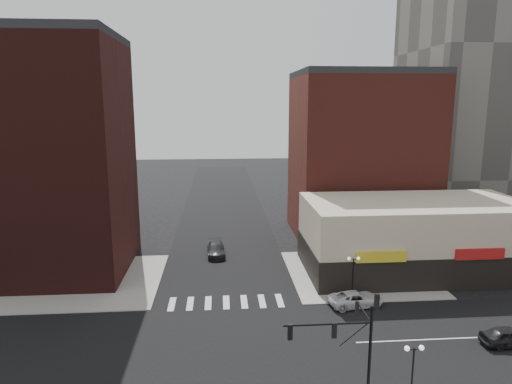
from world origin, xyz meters
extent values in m
plane|color=black|center=(0.00, 0.00, 0.00)|extent=(240.00, 240.00, 0.00)
cube|color=black|center=(0.00, 0.00, 0.01)|extent=(200.00, 14.00, 0.02)
cube|color=black|center=(0.00, 0.00, 0.01)|extent=(14.00, 200.00, 0.02)
cube|color=gray|center=(-14.50, 14.50, 0.06)|extent=(15.00, 15.00, 0.12)
cube|color=gray|center=(14.50, 14.50, 0.06)|extent=(15.00, 15.00, 0.12)
cube|color=#391512|center=(-19.00, 18.50, 12.50)|extent=(16.00, 15.00, 25.00)
cube|color=maroon|center=(19.00, 29.50, 11.00)|extent=(18.00, 15.00, 22.00)
cube|color=beige|center=(21.00, 15.00, 4.00)|extent=(24.00, 12.00, 8.00)
cube|color=black|center=(21.00, 15.00, 1.70)|extent=(24.20, 12.20, 3.40)
cylinder|color=black|center=(8.20, -8.20, 3.50)|extent=(0.18, 0.18, 7.00)
cylinder|color=black|center=(5.60, -8.20, 6.00)|extent=(5.20, 0.11, 0.11)
cylinder|color=black|center=(7.20, -8.20, 5.30)|extent=(1.72, 0.06, 1.46)
cylinder|color=black|center=(8.20, -6.70, 6.00)|extent=(0.11, 3.00, 0.11)
cube|color=black|center=(3.40, -8.20, 5.60)|extent=(0.28, 0.18, 0.95)
sphere|color=red|center=(3.40, -8.20, 5.90)|extent=(0.16, 0.16, 0.16)
cube|color=black|center=(6.00, -8.20, 5.60)|extent=(0.28, 0.18, 0.95)
sphere|color=red|center=(6.00, -8.20, 5.90)|extent=(0.16, 0.16, 0.16)
cube|color=black|center=(8.20, -5.40, 5.60)|extent=(0.18, 0.28, 0.95)
sphere|color=red|center=(8.20, -5.40, 5.90)|extent=(0.16, 0.16, 0.16)
cube|color=black|center=(8.45, -8.20, 7.30)|extent=(0.28, 0.18, 0.95)
sphere|color=red|center=(8.45, -8.20, 7.60)|extent=(0.16, 0.16, 0.16)
cylinder|color=black|center=(11.00, -8.00, 2.12)|extent=(0.11, 0.11, 4.00)
cylinder|color=black|center=(11.00, -8.00, 4.02)|extent=(0.90, 0.06, 0.06)
sphere|color=white|center=(10.55, -8.00, 4.12)|extent=(0.32, 0.32, 0.32)
sphere|color=white|center=(11.45, -8.00, 4.12)|extent=(0.32, 0.32, 0.32)
cylinder|color=black|center=(12.00, 8.00, 2.12)|extent=(0.11, 0.11, 4.00)
cylinder|color=black|center=(12.00, 8.00, 4.02)|extent=(0.90, 0.06, 0.06)
sphere|color=white|center=(11.55, 8.00, 4.12)|extent=(0.32, 0.32, 0.32)
sphere|color=white|center=(12.45, 8.00, 4.12)|extent=(0.32, 0.32, 0.32)
imported|color=silver|center=(11.90, 6.50, 0.70)|extent=(5.29, 2.98, 1.39)
imported|color=black|center=(21.75, -1.33, 0.75)|extent=(4.39, 1.78, 1.49)
imported|color=black|center=(-1.13, 21.86, 0.76)|extent=(2.36, 5.34, 1.52)
camera|label=1|loc=(-0.49, -32.22, 18.66)|focal=32.00mm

